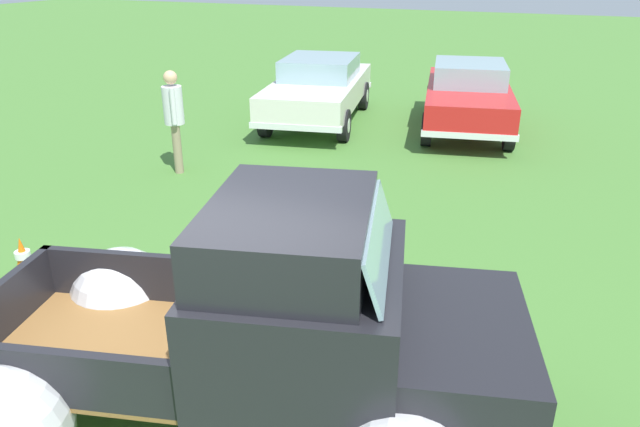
# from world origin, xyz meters

# --- Properties ---
(ground_plane) EXTENTS (80.00, 80.00, 0.00)m
(ground_plane) POSITION_xyz_m (0.00, 0.00, 0.00)
(ground_plane) COLOR #477A33
(vintage_pickup_truck) EXTENTS (4.94, 3.58, 1.96)m
(vintage_pickup_truck) POSITION_xyz_m (0.38, 0.09, 0.76)
(vintage_pickup_truck) COLOR black
(vintage_pickup_truck) RESTS_ON ground
(show_car_0) EXTENTS (2.66, 4.76, 1.43)m
(show_car_0) POSITION_xyz_m (-2.97, 9.05, 0.78)
(show_car_0) COLOR black
(show_car_0) RESTS_ON ground
(show_car_1) EXTENTS (2.56, 4.50, 1.43)m
(show_car_1) POSITION_xyz_m (0.27, 9.63, 0.78)
(show_car_1) COLOR black
(show_car_1) RESTS_ON ground
(spectator_0) EXTENTS (0.48, 0.48, 1.77)m
(spectator_0) POSITION_xyz_m (-3.92, 4.91, 1.01)
(spectator_0) COLOR gray
(spectator_0) RESTS_ON ground
(lane_cone_0) EXTENTS (0.36, 0.36, 0.63)m
(lane_cone_0) POSITION_xyz_m (-3.17, 0.87, 0.31)
(lane_cone_0) COLOR black
(lane_cone_0) RESTS_ON ground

